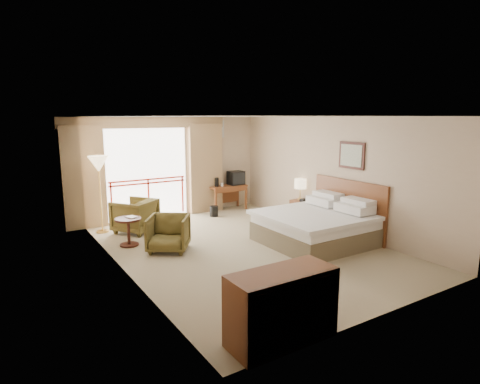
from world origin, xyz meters
TOP-DOWN VIEW (x-y plane):
  - floor at (0.00, 0.00)m, footprint 7.00×7.00m
  - ceiling at (0.00, 0.00)m, footprint 7.00×7.00m
  - wall_back at (0.00, 3.50)m, footprint 5.00×0.00m
  - wall_front at (0.00, -3.50)m, footprint 5.00×0.00m
  - wall_left at (-2.50, 0.00)m, footprint 0.00×7.00m
  - wall_right at (2.50, 0.00)m, footprint 0.00×7.00m
  - balcony_door at (-0.80, 3.48)m, footprint 2.40×0.00m
  - balcony_railing at (-0.80, 3.46)m, footprint 2.09×0.03m
  - curtain_left at (-2.45, 3.35)m, footprint 1.00×0.26m
  - curtain_right at (0.85, 3.35)m, footprint 1.00×0.26m
  - valance at (-0.80, 3.38)m, footprint 4.40×0.22m
  - hvac_vent at (1.30, 3.47)m, footprint 0.50×0.04m
  - bed at (1.50, -0.60)m, footprint 2.13×2.06m
  - headboard at (2.46, -0.60)m, footprint 0.06×2.10m
  - framed_art at (2.47, -0.60)m, footprint 0.04×0.72m
  - nightstand at (2.40, 0.95)m, footprint 0.41×0.49m
  - table_lamp at (2.40, 1.00)m, footprint 0.31×0.31m
  - phone at (2.35, 0.80)m, footprint 0.18×0.14m
  - desk at (1.48, 3.21)m, footprint 1.11×0.54m
  - tv at (1.78, 3.15)m, footprint 0.45×0.35m
  - coffee_maker at (1.13, 3.16)m, footprint 0.13×0.13m
  - cup at (1.28, 3.11)m, footprint 0.08×0.08m
  - wastebasket at (0.75, 2.66)m, footprint 0.25×0.25m
  - armchair_far at (-1.56, 2.32)m, footprint 1.20×1.20m
  - armchair_near at (-1.41, 0.62)m, footprint 1.10×1.11m
  - side_table at (-2.00, 1.37)m, footprint 0.54×0.54m
  - book at (-2.00, 1.37)m, footprint 0.22×0.27m
  - floor_lamp at (-2.22, 2.73)m, footprint 0.46×0.46m
  - dresser at (-1.55, -3.27)m, footprint 1.34×0.57m

SIDE VIEW (x-z plane):
  - floor at x=0.00m, z-range 0.00..0.00m
  - armchair_far at x=-1.56m, z-range -0.40..0.40m
  - armchair_near at x=-1.41m, z-range -0.37..0.37m
  - wastebasket at x=0.75m, z-range 0.00..0.29m
  - nightstand at x=2.40m, z-range 0.00..0.57m
  - bed at x=1.50m, z-range -0.11..0.86m
  - side_table at x=-2.00m, z-range 0.11..0.70m
  - dresser at x=-1.55m, z-range 0.00..0.89m
  - desk at x=1.48m, z-range 0.20..0.93m
  - book at x=-2.00m, z-range 0.59..0.61m
  - phone at x=2.35m, z-range 0.57..0.64m
  - headboard at x=2.46m, z-range 0.00..1.30m
  - cup at x=1.28m, z-range 0.72..0.83m
  - balcony_railing at x=-0.80m, z-range 0.30..1.32m
  - coffee_maker at x=1.13m, z-range 0.72..0.97m
  - tv at x=1.78m, z-range 0.72..1.12m
  - table_lamp at x=2.40m, z-range 0.72..1.26m
  - balcony_door at x=-0.80m, z-range 0.00..2.40m
  - curtain_left at x=-2.45m, z-range 0.00..2.50m
  - curtain_right at x=0.85m, z-range 0.00..2.50m
  - wall_left at x=-2.50m, z-range -2.15..4.85m
  - wall_right at x=2.50m, z-range -2.15..4.85m
  - wall_back at x=0.00m, z-range -1.15..3.85m
  - wall_front at x=0.00m, z-range -1.15..3.85m
  - floor_lamp at x=-2.22m, z-range 0.65..2.46m
  - framed_art at x=2.47m, z-range 1.55..2.15m
  - hvac_vent at x=1.30m, z-range 2.10..2.60m
  - valance at x=-0.80m, z-range 2.41..2.69m
  - ceiling at x=0.00m, z-range 2.70..2.70m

